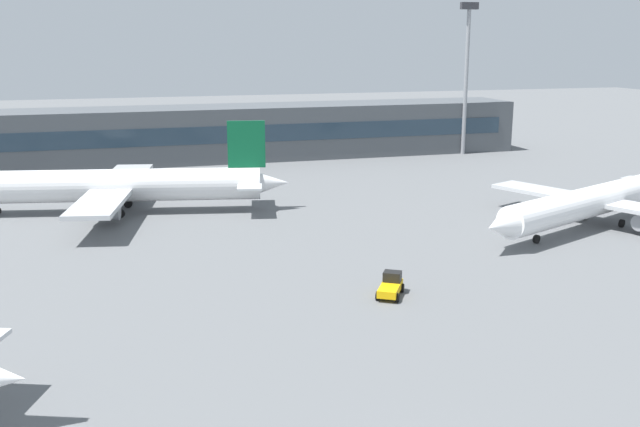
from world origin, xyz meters
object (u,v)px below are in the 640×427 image
at_px(airplane_far, 103,186).
at_px(baggage_tug_yellow, 391,285).
at_px(airplane_mid, 595,201).
at_px(floodlight_tower_west, 467,68).

distance_m(airplane_far, baggage_tug_yellow, 42.04).
bearing_deg(airplane_far, airplane_mid, -22.94).
relative_size(airplane_mid, baggage_tug_yellow, 9.22).
height_order(airplane_far, floodlight_tower_west, floodlight_tower_west).
bearing_deg(baggage_tug_yellow, airplane_mid, 25.65).
bearing_deg(floodlight_tower_west, baggage_tug_yellow, -121.70).
distance_m(baggage_tug_yellow, floodlight_tower_west, 77.97).
bearing_deg(baggage_tug_yellow, floodlight_tower_west, 58.30).
relative_size(airplane_far, floodlight_tower_west, 1.64).
bearing_deg(airplane_mid, airplane_far, 157.06).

